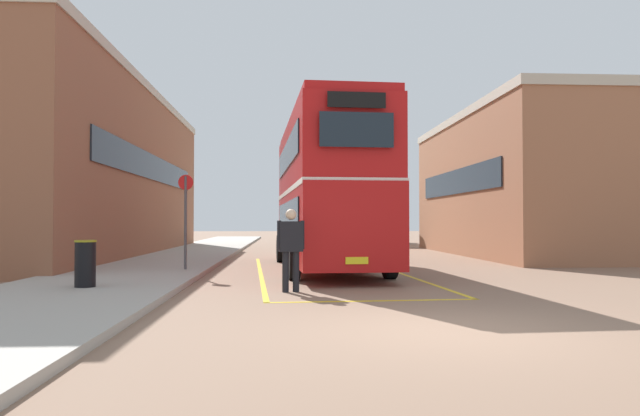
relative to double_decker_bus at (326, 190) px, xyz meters
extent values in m
plane|color=#846651|center=(0.96, 3.89, -2.51)|extent=(135.60, 135.60, 0.00)
cube|color=#A39E93|center=(-5.54, 6.29, -2.44)|extent=(4.00, 57.60, 0.14)
cube|color=brown|center=(-9.92, 7.74, 1.02)|extent=(5.56, 22.36, 7.08)
cube|color=#232D38|center=(-7.11, 7.74, 1.38)|extent=(0.06, 16.99, 1.10)
cube|color=#BCB29E|center=(-9.92, 7.74, 4.74)|extent=(5.68, 22.48, 0.36)
cube|color=#9E6647|center=(10.32, 7.36, 0.49)|extent=(7.72, 14.66, 6.01)
cube|color=#232D38|center=(6.43, 7.36, 0.79)|extent=(0.06, 11.14, 1.10)
cube|color=#BCB29E|center=(10.32, 7.36, 3.68)|extent=(7.84, 14.78, 0.36)
cylinder|color=black|center=(-1.47, 3.25, -2.01)|extent=(0.34, 1.02, 1.00)
cylinder|color=black|center=(1.06, 3.40, -2.01)|extent=(0.34, 1.02, 1.00)
cylinder|color=black|center=(-1.06, -3.40, -2.01)|extent=(0.34, 1.02, 1.00)
cylinder|color=black|center=(1.47, -3.25, -2.01)|extent=(0.34, 1.02, 1.00)
cube|color=#B71414|center=(0.00, 0.00, -1.11)|extent=(3.10, 10.88, 2.10)
cube|color=#B71414|center=(0.00, 0.00, 0.99)|extent=(3.09, 10.67, 2.10)
cube|color=#B71414|center=(0.00, 0.00, 2.14)|extent=(2.98, 10.56, 0.20)
cube|color=white|center=(0.00, 0.00, -0.06)|extent=(3.12, 10.78, 0.14)
cube|color=#19232D|center=(-1.24, -0.08, -0.81)|extent=(0.57, 8.80, 0.84)
cube|color=#19232D|center=(-1.24, -0.08, 1.09)|extent=(0.57, 8.80, 0.84)
cube|color=#19232D|center=(1.24, 0.08, -0.81)|extent=(0.57, 8.80, 0.84)
cube|color=#19232D|center=(1.24, 0.08, 1.09)|extent=(0.57, 8.80, 0.84)
cube|color=#19232D|center=(0.33, -5.39, 1.09)|extent=(1.71, 0.14, 0.80)
cube|color=black|center=(0.33, -5.39, 1.77)|extent=(1.35, 0.12, 0.36)
cube|color=#19232D|center=(-0.33, 5.39, -0.71)|extent=(1.96, 0.16, 1.00)
cube|color=yellow|center=(0.33, -5.39, -1.88)|extent=(0.52, 0.06, 0.16)
cylinder|color=black|center=(3.70, 23.29, -2.05)|extent=(0.38, 0.95, 0.92)
cylinder|color=black|center=(6.18, 22.94, -2.05)|extent=(0.38, 0.95, 0.92)
cylinder|color=black|center=(3.00, 18.31, -2.05)|extent=(0.38, 0.95, 0.92)
cylinder|color=black|center=(5.49, 17.96, -2.05)|extent=(0.38, 0.95, 0.92)
cube|color=silver|center=(4.59, 20.63, -0.91)|extent=(3.56, 8.63, 2.60)
cube|color=silver|center=(4.59, 20.63, 0.45)|extent=(3.37, 8.28, 0.12)
cube|color=#19232D|center=(3.37, 20.80, -0.56)|extent=(0.95, 6.64, 0.96)
cube|color=#19232D|center=(5.82, 20.46, -0.56)|extent=(0.95, 6.64, 0.96)
cube|color=#19232D|center=(5.17, 24.80, -0.61)|extent=(1.93, 0.31, 1.10)
cylinder|color=black|center=(-1.06, -5.94, -2.08)|extent=(0.14, 0.14, 0.87)
cylinder|color=black|center=(-1.28, -5.97, -2.08)|extent=(0.14, 0.14, 0.87)
cube|color=black|center=(-1.17, -5.95, -1.32)|extent=(0.53, 0.30, 0.65)
cylinder|color=black|center=(-0.92, -5.91, -1.29)|extent=(0.09, 0.09, 0.62)
cylinder|color=black|center=(-1.42, -6.00, -1.29)|extent=(0.09, 0.09, 0.62)
sphere|color=beige|center=(-1.17, -5.97, -0.85)|extent=(0.23, 0.23, 0.23)
cylinder|color=black|center=(-5.48, -5.97, -1.90)|extent=(0.42, 0.42, 0.94)
cylinder|color=olive|center=(-5.48, -5.97, -1.41)|extent=(0.45, 0.45, 0.04)
cylinder|color=#4C4C51|center=(-4.16, -1.55, -1.03)|extent=(0.08, 0.08, 2.68)
cylinder|color=red|center=(-4.16, -1.55, 0.13)|extent=(0.44, 0.10, 0.44)
cube|color=gold|center=(-2.02, -1.20, -2.51)|extent=(0.90, 12.74, 0.01)
cube|color=gold|center=(2.02, -0.95, -2.51)|extent=(0.90, 12.74, 0.01)
cube|color=gold|center=(0.39, -7.44, -2.51)|extent=(4.17, 0.37, 0.01)
camera|label=1|loc=(-1.28, -18.38, -1.00)|focal=32.46mm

